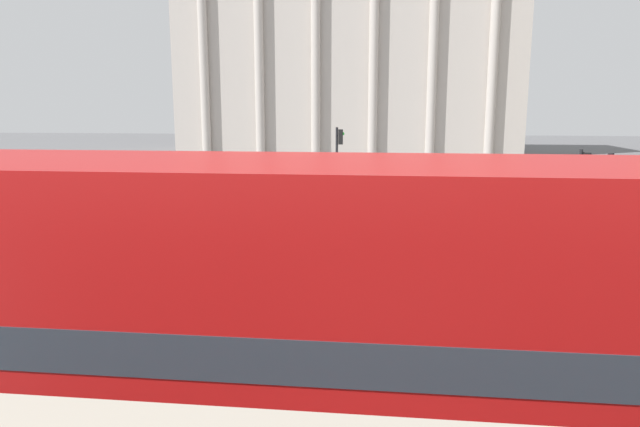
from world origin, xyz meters
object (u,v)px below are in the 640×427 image
double_decker_bus (299,330)px  pedestrian_yellow (288,178)px  traffic_light_near (609,219)px  plaza_building_left (348,58)px  pedestrian_black (590,181)px  pedestrian_grey (444,267)px  traffic_light_mid (581,187)px  traffic_light_far (338,156)px  pedestrian_red (427,253)px

double_decker_bus → pedestrian_yellow: 25.78m
double_decker_bus → traffic_light_near: (5.59, 6.17, 0.19)m
plaza_building_left → pedestrian_black: 35.13m
traffic_light_near → pedestrian_black: bearing=72.1°
pedestrian_black → pedestrian_grey: pedestrian_black is taller
traffic_light_mid → pedestrian_black: 13.36m
traffic_light_near → pedestrian_grey: size_ratio=2.27×
pedestrian_yellow → pedestrian_black: (16.27, 0.15, 0.05)m
traffic_light_mid → pedestrian_black: bearing=69.8°
pedestrian_black → traffic_light_near: bearing=-40.8°
pedestrian_yellow → traffic_light_mid: bearing=91.0°
plaza_building_left → pedestrian_black: size_ratio=20.07×
plaza_building_left → traffic_light_mid: 44.86m
double_decker_bus → traffic_light_far: double_decker_bus is taller
plaza_building_left → pedestrian_red: bearing=-83.6°
traffic_light_far → pedestrian_red: 12.10m
pedestrian_black → double_decker_bus: bearing=-47.8°
double_decker_bus → traffic_light_mid: size_ratio=2.92×
traffic_light_far → plaza_building_left: bearing=93.0°
pedestrian_yellow → pedestrian_grey: size_ratio=0.97×
pedestrian_yellow → pedestrian_grey: (6.86, -17.62, 0.04)m
traffic_light_mid → pedestrian_yellow: size_ratio=2.10×
double_decker_bus → plaza_building_left: (-3.10, 56.02, 7.53)m
pedestrian_grey → pedestrian_red: bearing=149.1°
pedestrian_red → traffic_light_far: bearing=166.2°
double_decker_bus → pedestrian_red: double_decker_bus is taller
traffic_light_near → pedestrian_yellow: size_ratio=2.35×
traffic_light_mid → pedestrian_red: bearing=-144.7°
traffic_light_mid → traffic_light_far: bearing=137.2°
traffic_light_mid → pedestrian_yellow: (-11.67, 12.32, -1.36)m
traffic_light_near → pedestrian_grey: 3.85m
traffic_light_mid → pedestrian_yellow: 17.03m
pedestrian_grey → pedestrian_black: bearing=110.9°
traffic_light_mid → traffic_light_far: 11.60m
traffic_light_far → pedestrian_yellow: traffic_light_far is taller
traffic_light_near → traffic_light_mid: traffic_light_near is taller
plaza_building_left → traffic_light_near: size_ratio=8.91×
plaza_building_left → pedestrian_red: size_ratio=22.15×
pedestrian_black → pedestrian_red: bearing=-54.0°
plaza_building_left → traffic_light_far: plaza_building_left is taller
traffic_light_far → pedestrian_red: traffic_light_far is taller
pedestrian_red → pedestrian_grey: bearing=-20.0°
traffic_light_far → pedestrian_black: bearing=19.3°
double_decker_bus → pedestrian_grey: size_ratio=5.96×
plaza_building_left → pedestrian_black: plaza_building_left is taller
double_decker_bus → pedestrian_red: 9.78m
plaza_building_left → pedestrian_yellow: (-1.32, -30.66, -8.96)m
traffic_light_far → pedestrian_grey: size_ratio=2.26×
double_decker_bus → pedestrian_black: double_decker_bus is taller
plaza_building_left → traffic_light_near: plaza_building_left is taller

